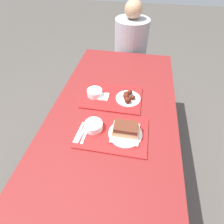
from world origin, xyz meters
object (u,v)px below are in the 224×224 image
object	(u,v)px
tray_near	(113,133)
tray_far	(112,97)
wings_plate_far	(128,97)
person_seated_across	(131,41)
bowl_coleslaw_far	(95,92)
bowl_coleslaw_near	(94,125)
brisket_sandwich_plate	(126,131)

from	to	relation	value
tray_near	tray_far	xyz separation A→B (m)	(-0.06, 0.34, 0.00)
wings_plate_far	person_seated_across	xyz separation A→B (m)	(-0.08, 1.00, -0.00)
bowl_coleslaw_far	person_seated_across	world-z (taller)	person_seated_across
tray_far	bowl_coleslaw_near	bearing A→B (deg)	-101.16
brisket_sandwich_plate	bowl_coleslaw_far	size ratio (longest dim) A/B	1.84
tray_near	wings_plate_far	world-z (taller)	wings_plate_far
bowl_coleslaw_far	person_seated_across	bearing A→B (deg)	79.37
bowl_coleslaw_near	wings_plate_far	size ratio (longest dim) A/B	0.62
bowl_coleslaw_far	wings_plate_far	world-z (taller)	wings_plate_far
person_seated_across	bowl_coleslaw_near	bearing A→B (deg)	-94.81
brisket_sandwich_plate	wings_plate_far	bearing A→B (deg)	93.80
brisket_sandwich_plate	person_seated_across	size ratio (longest dim) A/B	0.30
tray_far	wings_plate_far	xyz separation A→B (m)	(0.12, -0.01, 0.03)
bowl_coleslaw_near	person_seated_across	distance (m)	1.33
brisket_sandwich_plate	person_seated_across	world-z (taller)	person_seated_across
brisket_sandwich_plate	wings_plate_far	size ratio (longest dim) A/B	1.14
brisket_sandwich_plate	wings_plate_far	world-z (taller)	brisket_sandwich_plate
brisket_sandwich_plate	bowl_coleslaw_near	bearing A→B (deg)	176.77
bowl_coleslaw_far	person_seated_across	size ratio (longest dim) A/B	0.16
bowl_coleslaw_near	bowl_coleslaw_far	world-z (taller)	same
brisket_sandwich_plate	bowl_coleslaw_far	world-z (taller)	brisket_sandwich_plate
bowl_coleslaw_far	tray_far	bearing A→B (deg)	1.35
bowl_coleslaw_far	wings_plate_far	bearing A→B (deg)	-0.64
tray_near	brisket_sandwich_plate	size ratio (longest dim) A/B	2.09
bowl_coleslaw_near	tray_far	bearing A→B (deg)	78.84
bowl_coleslaw_near	person_seated_across	world-z (taller)	person_seated_across
wings_plate_far	person_seated_across	distance (m)	1.00
tray_near	wings_plate_far	distance (m)	0.34
bowl_coleslaw_near	wings_plate_far	distance (m)	0.38
tray_near	bowl_coleslaw_far	size ratio (longest dim) A/B	3.85
bowl_coleslaw_near	bowl_coleslaw_far	xyz separation A→B (m)	(-0.08, 0.33, 0.00)
bowl_coleslaw_near	brisket_sandwich_plate	world-z (taller)	brisket_sandwich_plate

